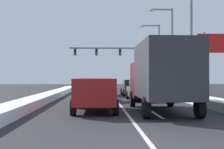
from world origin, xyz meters
TOP-DOWN VIEW (x-y plane):
  - ground_plane at (0.00, 14.60)m, footprint 120.00×120.00m
  - lane_stripe_between_right_lane_and_center_lane at (-0.00, 18.25)m, footprint 0.14×40.15m
  - snow_bank_right_shoulder at (5.30, 18.25)m, footprint 1.38×40.15m
  - snow_bank_left_shoulder at (-5.30, 18.25)m, footprint 1.32×40.15m
  - box_truck_right_lane_nearest at (1.77, 7.21)m, footprint 2.53×7.20m
  - sedan_gray_right_lane_second at (1.85, 15.16)m, footprint 2.00×4.50m
  - sedan_charcoal_right_lane_third at (1.84, 21.59)m, footprint 2.00×4.50m
  - suv_red_center_lane_nearest at (-1.53, 7.72)m, footprint 2.16×4.90m
  - sedan_green_center_lane_second at (-1.63, 14.81)m, footprint 2.00×4.50m
  - suv_white_center_lane_third at (-1.73, 21.89)m, footprint 2.16×4.90m
  - traffic_light_gantry at (1.18, 36.48)m, footprint 10.60×0.47m
  - street_lamp_right_near at (5.69, 16.42)m, footprint 2.66×0.36m
  - street_lamp_right_mid at (5.89, 23.72)m, footprint 2.66×0.36m
  - street_lamp_right_far at (5.94, 31.02)m, footprint 2.66×0.36m
  - roadside_sign_right at (8.51, 17.59)m, footprint 3.20×0.16m

SIDE VIEW (x-z plane):
  - ground_plane at x=0.00m, z-range 0.00..0.00m
  - lane_stripe_between_right_lane_and_center_lane at x=0.00m, z-range 0.00..0.01m
  - snow_bank_right_shoulder at x=5.30m, z-range 0.00..0.49m
  - snow_bank_left_shoulder at x=-5.30m, z-range 0.00..0.49m
  - sedan_gray_right_lane_second at x=1.85m, z-range 0.01..1.52m
  - sedan_charcoal_right_lane_third at x=1.84m, z-range 0.01..1.52m
  - sedan_green_center_lane_second at x=-1.63m, z-range 0.01..1.52m
  - suv_red_center_lane_nearest at x=-1.53m, z-range 0.18..1.85m
  - suv_white_center_lane_third at x=-1.73m, z-range 0.18..1.85m
  - box_truck_right_lane_nearest at x=1.77m, z-range 0.22..3.58m
  - roadside_sign_right at x=8.51m, z-range 1.27..6.77m
  - traffic_light_gantry at x=1.18m, z-range 1.62..7.82m
  - street_lamp_right_far at x=5.94m, z-range 0.81..9.28m
  - street_lamp_right_near at x=5.69m, z-range 0.82..9.41m
  - street_lamp_right_mid at x=5.89m, z-range 0.82..9.74m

